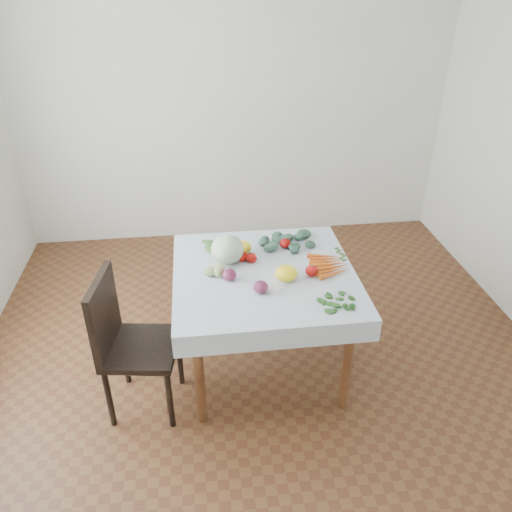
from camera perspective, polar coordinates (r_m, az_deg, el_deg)
The scene contains 19 objects.
ground at distance 3.57m, azimuth 0.85°, elevation -12.17°, with size 4.00×4.00×0.00m, color brown.
back_wall at distance 4.73m, azimuth -2.55°, elevation 17.47°, with size 4.00×0.04×2.70m, color white.
table at distance 3.16m, azimuth 0.94°, elevation -3.43°, with size 1.00×1.00×0.75m.
tablecloth at distance 3.11m, azimuth 0.96°, elevation -1.91°, with size 1.12×1.12×0.01m, color white.
chair at distance 3.05m, azimuth -14.70°, elevation -8.94°, with size 0.48×0.48×0.93m.
cabbage at distance 3.17m, azimuth -3.29°, elevation 0.76°, with size 0.21×0.21×0.19m, color #B2C4A4.
tomato_a at distance 3.19m, azimuth -0.51°, elevation -0.21°, with size 0.07×0.07×0.06m, color #AC0E0B.
tomato_b at distance 3.36m, azimuth 3.35°, elevation 1.48°, with size 0.08×0.08×0.07m, color #AC0E0B.
tomato_c at distance 3.20m, azimuth -1.59°, elevation -0.07°, with size 0.07×0.07×0.06m, color #AC0E0B.
tomato_d at distance 3.07m, azimuth 6.40°, elevation -1.67°, with size 0.08×0.08×0.07m, color #AC0E0B.
heirloom_back at distance 3.30m, azimuth -1.54°, elevation 1.03°, with size 0.12×0.12×0.08m, color yellow.
heirloom_front at distance 3.01m, azimuth 3.49°, elevation -1.97°, with size 0.13×0.13×0.09m, color yellow.
onion_a at distance 3.02m, azimuth -3.07°, elevation -2.15°, with size 0.08×0.08×0.07m, color #56183C.
onion_b at distance 2.90m, azimuth 0.56°, elevation -3.58°, with size 0.09×0.09×0.07m, color #56183C.
tomatillo_cluster at distance 3.07m, azimuth -5.37°, elevation -1.78°, with size 0.11×0.15×0.05m.
carrot_bunch at distance 3.18m, azimuth 8.41°, elevation -0.98°, with size 0.22×0.30×0.03m.
kale_bunch at distance 3.37m, azimuth 3.49°, elevation 1.41°, with size 0.36×0.31×0.05m.
basil_bunch at distance 2.87m, azimuth 8.95°, elevation -5.13°, with size 0.25×0.18×0.01m.
dill_bunch at distance 3.37m, azimuth -4.50°, elevation 1.11°, with size 0.19×0.19×0.02m.
Camera 1 is at (-0.38, -2.59, 2.42)m, focal length 35.00 mm.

